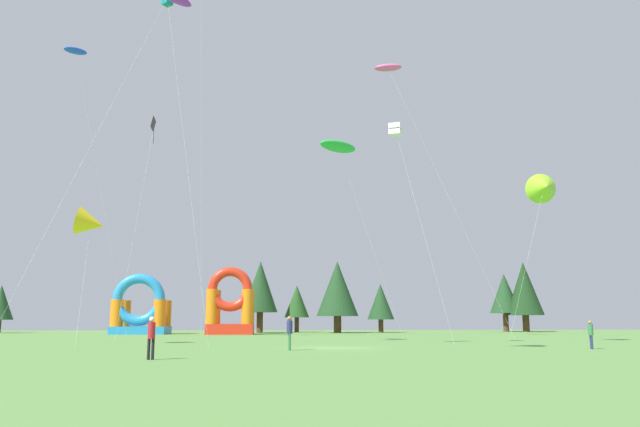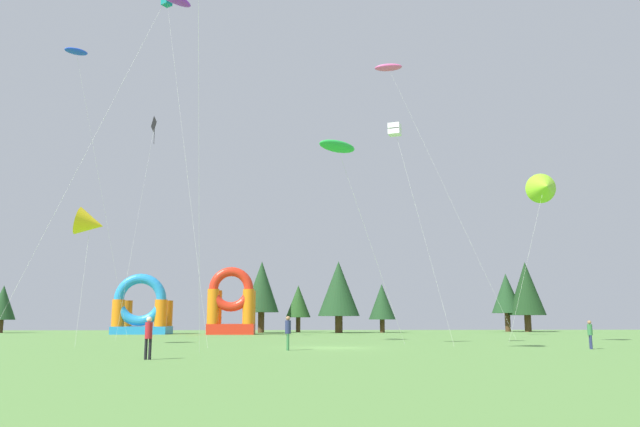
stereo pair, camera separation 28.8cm
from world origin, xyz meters
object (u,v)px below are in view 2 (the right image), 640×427
kite_white_box (395,130)px  kite_teal_box (167,1)px  kite_black_diamond (155,127)px  inflatable_orange_dome (142,313)px  kite_yellow_delta (90,223)px  person_midfield (590,332)px  person_left_edge (149,334)px  kite_pink_parafoil (388,68)px  kite_blue_parafoil (76,52)px  kite_green_parafoil (337,147)px  person_near_camera (288,330)px  inflatable_yellow_castle (232,309)px  kite_lime_delta (544,187)px

kite_white_box → kite_teal_box: bearing=178.8°
kite_black_diamond → inflatable_orange_dome: (-3.88, 15.47, -17.16)m
kite_yellow_delta → person_midfield: size_ratio=5.69×
person_midfield → person_left_edge: bearing=113.9°
person_midfield → inflatable_orange_dome: size_ratio=0.24×
kite_black_diamond → kite_pink_parafoil: 22.70m
kite_blue_parafoil → kite_green_parafoil: bearing=-31.1°
person_left_edge → inflatable_orange_dome: size_ratio=0.27×
kite_yellow_delta → kite_blue_parafoil: bearing=116.6°
kite_pink_parafoil → kite_green_parafoil: bearing=-113.3°
kite_black_diamond → kite_blue_parafoil: bearing=-157.7°
person_left_edge → kite_black_diamond: bearing=104.4°
person_left_edge → kite_green_parafoil: bearing=56.6°
kite_teal_box → kite_pink_parafoil: (18.20, 13.59, 1.22)m
kite_blue_parafoil → person_near_camera: 36.52m
kite_teal_box → person_midfield: size_ratio=15.11×
kite_pink_parafoil → inflatable_yellow_castle: kite_pink_parafoil is taller
kite_teal_box → kite_pink_parafoil: kite_pink_parafoil is taller
inflatable_yellow_castle → person_left_edge: bearing=-90.0°
kite_pink_parafoil → kite_blue_parafoil: bearing=-178.4°
kite_white_box → kite_lime_delta: bearing=14.9°
kite_teal_box → kite_black_diamond: bearing=103.4°
kite_white_box → kite_pink_parafoil: (2.14, 13.93, 10.51)m
person_midfield → person_near_camera: 17.42m
kite_blue_parafoil → inflatable_yellow_castle: bearing=51.8°
inflatable_yellow_castle → kite_lime_delta: bearing=-46.8°
kite_blue_parafoil → person_left_edge: bearing=-63.6°
kite_lime_delta → kite_pink_parafoil: size_ratio=0.49×
kite_lime_delta → kite_yellow_delta: size_ratio=1.37×
kite_black_diamond → inflatable_yellow_castle: kite_black_diamond is taller
kite_black_diamond → kite_yellow_delta: bearing=-94.0°
person_midfield → kite_pink_parafoil: bearing=27.4°
person_near_camera → inflatable_orange_dome: 40.79m
kite_pink_parafoil → kite_black_diamond: bearing=174.9°
kite_pink_parafoil → inflatable_orange_dome: (-25.80, 17.44, -22.73)m
inflatable_yellow_castle → kite_teal_box: bearing=-95.2°
kite_green_parafoil → person_near_camera: 13.75m
kite_blue_parafoil → kite_pink_parafoil: size_ratio=1.02×
kite_white_box → kite_blue_parafoil: size_ratio=0.58×
kite_pink_parafoil → inflatable_orange_dome: kite_pink_parafoil is taller
person_midfield → person_near_camera: size_ratio=0.87×
kite_black_diamond → person_left_edge: size_ratio=11.19×
kite_white_box → inflatable_yellow_castle: 34.80m
kite_lime_delta → inflatable_orange_dome: (-35.39, 28.25, -8.97)m
kite_pink_parafoil → kite_yellow_delta: bearing=-151.7°
kite_yellow_delta → inflatable_orange_dome: kite_yellow_delta is taller
inflatable_orange_dome → inflatable_yellow_castle: bearing=-8.3°
kite_white_box → inflatable_orange_dome: kite_white_box is taller
kite_yellow_delta → person_near_camera: (13.44, -7.57, -7.01)m
kite_black_diamond → kite_lime_delta: size_ratio=1.61×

